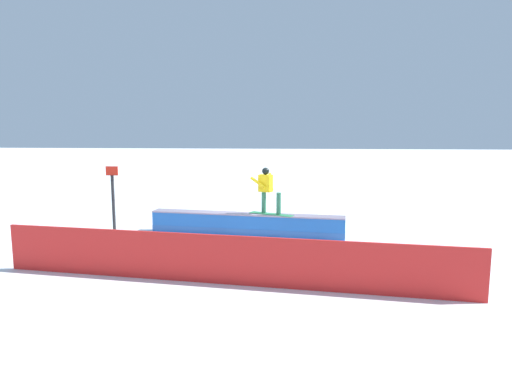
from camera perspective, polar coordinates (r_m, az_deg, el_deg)
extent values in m
plane|color=white|center=(14.16, -1.26, -5.54)|extent=(120.00, 120.00, 0.00)
cube|color=blue|center=(14.09, -1.26, -4.22)|extent=(6.13, 1.21, 0.66)
cube|color=#2D63B9|center=(14.12, -1.26, -4.88)|extent=(6.14, 1.22, 0.16)
cube|color=gray|center=(14.02, -1.27, -2.82)|extent=(6.14, 1.27, 0.04)
cube|color=#2B8451|center=(13.86, 1.94, -2.83)|extent=(1.43, 0.86, 0.01)
cylinder|color=#307654|center=(13.91, 1.00, -1.33)|extent=(0.19, 0.19, 0.68)
cylinder|color=#307654|center=(13.68, 2.91, -1.50)|extent=(0.19, 0.19, 0.68)
cube|color=yellow|center=(13.80, 1.23, 1.13)|extent=(0.46, 0.38, 0.53)
sphere|color=black|center=(13.76, 1.23, 2.69)|extent=(0.22, 0.22, 0.22)
cylinder|color=yellow|center=(13.74, 0.24, 1.21)|extent=(0.51, 0.30, 0.36)
cylinder|color=yellow|center=(13.90, 1.91, 1.29)|extent=(0.20, 0.15, 0.56)
cube|color=red|center=(9.74, -3.96, -8.62)|extent=(10.44, 1.36, 1.08)
cylinder|color=#262628|center=(15.45, -17.75, -1.33)|extent=(0.10, 0.10, 1.82)
cube|color=red|center=(15.31, -17.92, 2.58)|extent=(0.40, 0.04, 0.30)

